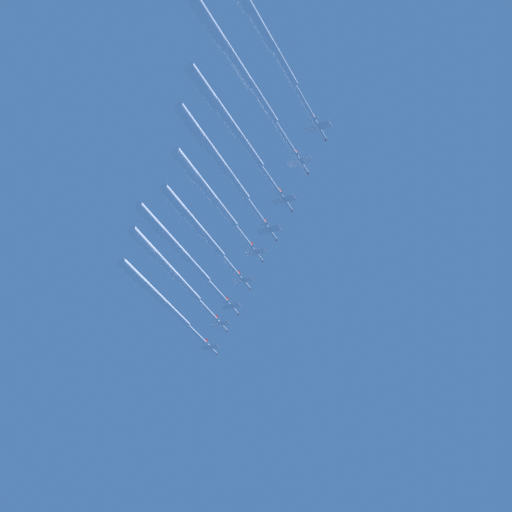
{
  "coord_description": "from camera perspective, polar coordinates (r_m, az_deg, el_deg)",
  "views": [
    {
      "loc": [
        -110.38,
        130.22,
        26.93
      ],
      "look_at": [
        0.0,
        0.0,
        199.75
      ],
      "focal_mm": 46.26,
      "sensor_mm": 36.0,
      "label": 1
    }
  ],
  "objects": [
    {
      "name": "jet_trail_port",
      "position": [
        198.05,
        -1.73,
        16.3
      ],
      "size": [
        17.25,
        67.68,
        4.19
      ],
      "color": "silver"
    },
    {
      "name": "jet_starboard_mid",
      "position": [
        224.8,
        -4.35,
        5.75
      ],
      "size": [
        16.01,
        58.18,
        4.24
      ],
      "color": "silver"
    },
    {
      "name": "jet_starboard_outer",
      "position": [
        204.12,
        -2.59,
        11.8
      ],
      "size": [
        16.34,
        62.87,
        4.19
      ],
      "color": "silver"
    },
    {
      "name": "jet_starboard_inner",
      "position": [
        239.48,
        -7.1,
        1.01
      ],
      "size": [
        16.97,
        66.16,
        4.16
      ],
      "color": "silver"
    },
    {
      "name": "jet_port_inner",
      "position": [
        251.14,
        -7.8,
        -0.83
      ],
      "size": [
        17.74,
        66.22,
        4.11
      ],
      "color": "silver"
    },
    {
      "name": "jet_trail_starboard",
      "position": [
        191.98,
        0.28,
        19.29
      ],
      "size": [
        17.23,
        63.56,
        4.14
      ],
      "color": "silver"
    },
    {
      "name": "jet_port_mid",
      "position": [
        233.15,
        -5.4,
        2.86
      ],
      "size": [
        15.75,
        58.15,
        4.16
      ],
      "color": "silver"
    },
    {
      "name": "jet_port_outer",
      "position": [
        212.04,
        -3.67,
        8.78
      ],
      "size": [
        17.33,
        62.96,
        4.13
      ],
      "color": "silver"
    },
    {
      "name": "jet_lead",
      "position": [
        261.24,
        -8.69,
        -3.29
      ],
      "size": [
        16.67,
        65.96,
        4.17
      ],
      "color": "silver"
    }
  ]
}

